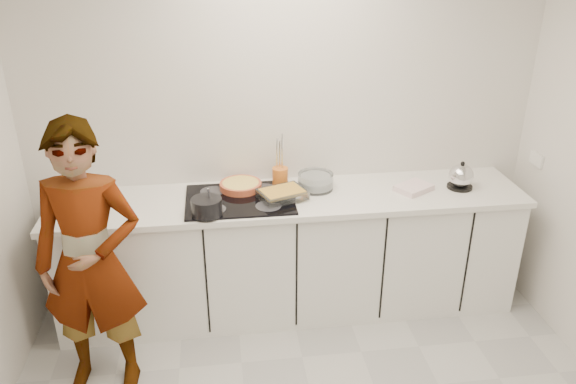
{
  "coord_description": "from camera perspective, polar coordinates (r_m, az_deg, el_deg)",
  "views": [
    {
      "loc": [
        -0.47,
        -2.15,
        2.54
      ],
      "look_at": [
        -0.05,
        1.05,
        1.05
      ],
      "focal_mm": 35.0,
      "sensor_mm": 36.0,
      "label": 1
    }
  ],
  "objects": [
    {
      "name": "wall_back",
      "position": [
        3.98,
        -0.33,
        6.61
      ],
      "size": [
        3.6,
        0.0,
        2.6
      ],
      "primitive_type": "cube",
      "color": "silver",
      "rests_on": "ground"
    },
    {
      "name": "base_cabinets",
      "position": [
        4.06,
        0.28,
        -6.51
      ],
      "size": [
        3.2,
        0.58,
        0.87
      ],
      "primitive_type": "cube",
      "color": "white",
      "rests_on": "floor"
    },
    {
      "name": "countertop",
      "position": [
        3.84,
        0.29,
        -0.7
      ],
      "size": [
        3.24,
        0.64,
        0.04
      ],
      "primitive_type": "cube",
      "color": "white",
      "rests_on": "base_cabinets"
    },
    {
      "name": "hob",
      "position": [
        3.78,
        -4.93,
        -0.76
      ],
      "size": [
        0.72,
        0.54,
        0.01
      ],
      "primitive_type": "cube",
      "color": "black",
      "rests_on": "countertop"
    },
    {
      "name": "tart_dish",
      "position": [
        3.91,
        -4.83,
        0.68
      ],
      "size": [
        0.33,
        0.33,
        0.05
      ],
      "color": "#C75432",
      "rests_on": "hob"
    },
    {
      "name": "saucepan",
      "position": [
        3.57,
        -8.26,
        -1.47
      ],
      "size": [
        0.25,
        0.25,
        0.19
      ],
      "color": "black",
      "rests_on": "hob"
    },
    {
      "name": "baking_dish",
      "position": [
        3.76,
        -0.59,
        -0.17
      ],
      "size": [
        0.36,
        0.31,
        0.06
      ],
      "color": "silver",
      "rests_on": "hob"
    },
    {
      "name": "mixing_bowl",
      "position": [
        3.93,
        2.81,
        1.04
      ],
      "size": [
        0.3,
        0.3,
        0.11
      ],
      "color": "silver",
      "rests_on": "countertop"
    },
    {
      "name": "tea_towel",
      "position": [
        4.01,
        12.66,
        0.41
      ],
      "size": [
        0.3,
        0.27,
        0.04
      ],
      "primitive_type": "cube",
      "rotation": [
        0.0,
        0.0,
        0.54
      ],
      "color": "white",
      "rests_on": "countertop"
    },
    {
      "name": "kettle",
      "position": [
        4.11,
        17.16,
        1.48
      ],
      "size": [
        0.2,
        0.2,
        0.2
      ],
      "color": "black",
      "rests_on": "countertop"
    },
    {
      "name": "utensil_crock",
      "position": [
        3.96,
        -0.8,
        1.53
      ],
      "size": [
        0.14,
        0.14,
        0.14
      ],
      "primitive_type": "cylinder",
      "rotation": [
        0.0,
        0.0,
        -0.33
      ],
      "color": "orange",
      "rests_on": "countertop"
    },
    {
      "name": "cook",
      "position": [
        3.4,
        -19.42,
        -6.76
      ],
      "size": [
        0.65,
        0.46,
        1.69
      ],
      "primitive_type": "imported",
      "rotation": [
        0.0,
        0.0,
        -0.1
      ],
      "color": "white",
      "rests_on": "floor"
    }
  ]
}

